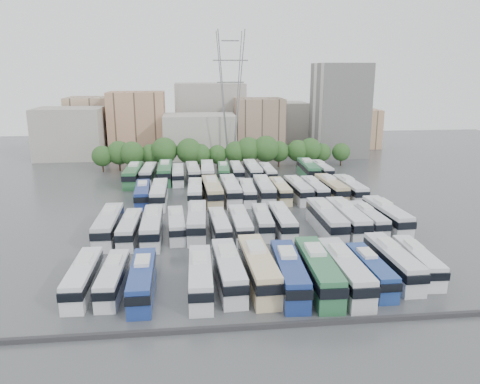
{
  "coord_description": "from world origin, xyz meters",
  "views": [
    {
      "loc": [
        -9.26,
        -73.04,
        24.44
      ],
      "look_at": [
        -0.26,
        7.63,
        3.0
      ],
      "focal_mm": 35.0,
      "sensor_mm": 36.0,
      "label": 1
    }
  ],
  "objects": [
    {
      "name": "bus_r3_s9",
      "position": [
        8.39,
        28.91,
        1.7
      ],
      "size": [
        2.54,
        11.08,
        3.47
      ],
      "rotation": [
        0.0,
        0.0,
        0.01
      ],
      "color": "silver",
      "rests_on": "ground"
    },
    {
      "name": "bus_r2_s10",
      "position": [
        11.54,
        12.43,
        1.9
      ],
      "size": [
        3.29,
        12.43,
        3.86
      ],
      "rotation": [
        0.0,
        0.0,
        0.05
      ],
      "color": "silver",
      "rests_on": "ground"
    },
    {
      "name": "bus_r3_s6",
      "position": [
        -1.47,
        30.7,
        1.76
      ],
      "size": [
        3.02,
        11.52,
        3.58
      ],
      "rotation": [
        0.0,
        0.0,
        -0.05
      ],
      "color": "#317341",
      "rests_on": "ground"
    },
    {
      "name": "bus_r0_s11",
      "position": [
        14.94,
        -22.94,
        1.91
      ],
      "size": [
        2.89,
        12.46,
        3.9
      ],
      "rotation": [
        0.0,
        0.0,
        0.02
      ],
      "color": "silver",
      "rests_on": "ground"
    },
    {
      "name": "apartment_tower",
      "position": [
        34.0,
        58.0,
        13.0
      ],
      "size": [
        14.0,
        14.0,
        26.0
      ],
      "primitive_type": "cube",
      "color": "silver",
      "rests_on": "ground"
    },
    {
      "name": "bus_r0_s7",
      "position": [
        1.71,
        -24.94,
        1.99
      ],
      "size": [
        3.46,
        13.04,
        4.05
      ],
      "rotation": [
        0.0,
        0.0,
        -0.05
      ],
      "color": "navy",
      "rests_on": "ground"
    },
    {
      "name": "bus_r0_s4",
      "position": [
        -8.33,
        -24.55,
        1.85
      ],
      "size": [
        2.82,
        12.08,
        3.78
      ],
      "rotation": [
        0.0,
        0.0,
        -0.02
      ],
      "color": "silver",
      "rests_on": "ground"
    },
    {
      "name": "electricity_pylon",
      "position": [
        2.0,
        50.0,
        18.66
      ],
      "size": [
        9.0,
        6.91,
        33.83
      ],
      "color": "slate",
      "rests_on": "ground"
    },
    {
      "name": "bus_r2_s7",
      "position": [
        1.7,
        12.39,
        1.74
      ],
      "size": [
        2.83,
        11.39,
        3.55
      ],
      "rotation": [
        0.0,
        0.0,
        -0.03
      ],
      "color": "silver",
      "rests_on": "ground"
    },
    {
      "name": "bus_r0_s8",
      "position": [
        5.08,
        -24.95,
        2.09
      ],
      "size": [
        3.38,
        13.68,
        4.27
      ],
      "rotation": [
        0.0,
        0.0,
        -0.03
      ],
      "color": "#2F6E44",
      "rests_on": "ground"
    },
    {
      "name": "bus_r3_s1",
      "position": [
        -18.26,
        30.17,
        1.88
      ],
      "size": [
        3.2,
        12.28,
        3.82
      ],
      "rotation": [
        0.0,
        0.0,
        -0.05
      ],
      "color": "silver",
      "rests_on": "ground"
    },
    {
      "name": "tree_line",
      "position": [
        -1.47,
        42.01,
        4.44
      ],
      "size": [
        65.02,
        7.79,
        8.35
      ],
      "color": "black",
      "rests_on": "ground"
    },
    {
      "name": "bus_r2_s2",
      "position": [
        -14.91,
        12.02,
        1.95
      ],
      "size": [
        2.81,
        12.67,
        3.97
      ],
      "rotation": [
        0.0,
        0.0,
        -0.0
      ],
      "color": "silver",
      "rests_on": "ground"
    },
    {
      "name": "bus_r2_s12",
      "position": [
        18.15,
        12.46,
        1.97
      ],
      "size": [
        3.44,
        12.93,
        4.02
      ],
      "rotation": [
        0.0,
        0.0,
        0.05
      ],
      "color": "#CDB98D",
      "rests_on": "ground"
    },
    {
      "name": "bus_r1_s8",
      "position": [
        4.79,
        -5.79,
        1.81
      ],
      "size": [
        2.59,
        11.79,
        3.7
      ],
      "rotation": [
        0.0,
        0.0,
        -0.0
      ],
      "color": "silver",
      "rests_on": "ground"
    },
    {
      "name": "bus_r2_s4",
      "position": [
        -8.23,
        12.83,
        1.85
      ],
      "size": [
        2.96,
        12.08,
        3.77
      ],
      "rotation": [
        0.0,
        0.0,
        -0.03
      ],
      "color": "silver",
      "rests_on": "ground"
    },
    {
      "name": "bus_r3_s0",
      "position": [
        -21.42,
        28.66,
        2.09
      ],
      "size": [
        3.37,
        13.65,
        4.26
      ],
      "rotation": [
        0.0,
        0.0,
        -0.03
      ],
      "color": "#2E6C3D",
      "rests_on": "ground"
    },
    {
      "name": "bus_r0_s6",
      "position": [
        -1.6,
        -23.43,
        2.1
      ],
      "size": [
        3.46,
        13.76,
        4.29
      ],
      "rotation": [
        0.0,
        0.0,
        0.04
      ],
      "color": "beige",
      "rests_on": "ground"
    },
    {
      "name": "bus_r3_s12",
      "position": [
        18.0,
        29.65,
        2.03
      ],
      "size": [
        3.28,
        13.25,
        4.13
      ],
      "rotation": [
        0.0,
        0.0,
        -0.03
      ],
      "color": "#307249",
      "rests_on": "ground"
    },
    {
      "name": "bus_r1_s6",
      "position": [
        -1.82,
        -6.68,
        1.79
      ],
      "size": [
        2.69,
        11.65,
        3.64
      ],
      "rotation": [
        0.0,
        0.0,
        0.01
      ],
      "color": "silver",
      "rests_on": "ground"
    },
    {
      "name": "bus_r2_s11",
      "position": [
        14.76,
        12.41,
        1.82
      ],
      "size": [
        2.95,
        11.9,
        3.71
      ],
      "rotation": [
        0.0,
        0.0,
        0.03
      ],
      "color": "silver",
      "rests_on": "ground"
    },
    {
      "name": "bus_r3_s13",
      "position": [
        21.34,
        30.5,
        1.72
      ],
      "size": [
        2.83,
        11.27,
        3.51
      ],
      "rotation": [
        0.0,
        0.0,
        0.03
      ],
      "color": "silver",
      "rests_on": "ground"
    },
    {
      "name": "bus_r1_s10",
      "position": [
        11.46,
        -6.78,
        2.09
      ],
      "size": [
        3.03,
        13.6,
        4.26
      ],
      "rotation": [
        0.0,
        0.0,
        0.0
      ],
      "color": "silver",
      "rests_on": "ground"
    },
    {
      "name": "bus_r2_s13",
      "position": [
        21.59,
        11.64,
        1.94
      ],
      "size": [
        3.15,
        12.71,
        3.96
      ],
      "rotation": [
        0.0,
        0.0,
        0.03
      ],
      "color": "silver",
      "rests_on": "ground"
    },
    {
      "name": "bus_r0_s1",
      "position": [
        -18.12,
        -23.38,
        1.67
      ],
      "size": [
        2.67,
        10.88,
        3.39
      ],
      "rotation": [
        0.0,
        0.0,
        -0.03
      ],
      "color": "silver",
      "rests_on": "ground"
    },
    {
      "name": "bus_r2_s8",
      "position": [
        4.97,
        12.79,
        1.99
      ],
      "size": [
        3.03,
        12.93,
        4.04
      ],
      "rotation": [
        0.0,
        0.0,
        -0.02
      ],
      "color": "silver",
      "rests_on": "ground"
    },
    {
      "name": "bus_r1_s1",
      "position": [
        -18.13,
        -6.68,
        1.76
      ],
      "size": [
        2.86,
        11.53,
        3.59
      ],
      "rotation": [
        0.0,
        0.0,
        -0.03
      ],
      "color": "silver",
      "rests_on": "ground"
    },
    {
      "name": "bus_r0_s12",
      "position": [
        18.25,
        -22.67,
        1.7
      ],
      "size": [
        2.93,
        11.15,
        3.47
      ],
      "rotation": [
        0.0,
        0.0,
        -0.05
      ],
      "color": "silver",
      "rests_on": "ground"
    },
    {
      "name": "bus_r3_s7",
      "position": [
        1.59,
        30.94,
        1.76
      ],
      "size": [
        2.62,
        11.46,
        3.59
      ],
      "rotation": [
        0.0,
        0.0,
        -0.01
      ],
      "color": "silver",
      "rests_on": "ground"
    },
    {
      "name": "city_buildings",
      "position": [
        -7.46,
        71.86,
        7.87
      ],
      "size": [
        102.0,
        35.0,
        20.0
      ],
      "color": "#9E998E",
      "rests_on": "ground"
    },
    {
      "name": "bus_r2_s1",
      "position": [
        -18.0,
        12.6,
        1.85
      ],
      "size": [
        3.21,
        12.15,
        3.78
      ],
      "rotation": [
        0.0,
        0.0,
        0.05
      ],
      "color": "navy",
      "rests_on": "ground"
    },
    {
      "name": "bus_r1_s12",
      "position": [
        18.33,
        -6.25,
        1.76
      ],
      "size": [
        2.76,
        11.46,
        3.58
      ],
      "rotation": [
        0.0,
        0.0,
        0.02
      ],
      "color": "silver",
      "rests_on": "ground"
    },
    {
      "name": "bus_r3_s8",
      "position": [
        5.07,
        29.66,
        1.98
      ],
      "size": [
        2.99,
        12.92,
        4.04
      ],
      "rotation": [
        0.0,
        0.0,
        0.01
      ],
      "color": "silver",
      "rests_on": "ground"
    },
    {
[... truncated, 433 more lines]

